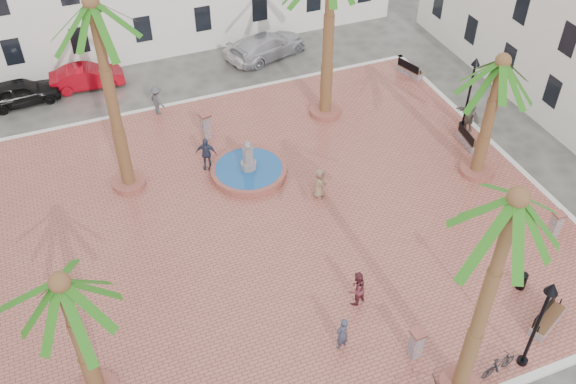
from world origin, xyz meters
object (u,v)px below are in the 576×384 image
at_px(palm_e, 499,78).
at_px(bicycle_b, 499,364).
at_px(cyclist_a, 342,333).
at_px(pedestrian_fountain_b, 206,153).
at_px(lamppost_s, 543,311).
at_px(litter_bin, 522,281).
at_px(palm_s, 511,222).
at_px(pedestrian_east, 469,115).
at_px(cyclist_b, 357,288).
at_px(bench_se, 547,320).
at_px(bench_ne, 410,71).
at_px(bollard_se, 416,344).
at_px(bollard_n, 206,126).
at_px(bollard_e, 556,224).
at_px(bench_e, 468,140).
at_px(car_silver, 268,46).
at_px(pedestrian_north, 157,100).
at_px(car_black, 20,92).
at_px(palm_sw, 66,300).
at_px(car_white, 260,47).
at_px(palm_nw, 95,24).
at_px(lamppost_e, 472,81).
at_px(car_red, 87,77).
at_px(fountain, 249,169).
at_px(pedestrian_fountain_a, 320,183).

xyz_separation_m(palm_e, bicycle_b, (-5.85, -9.91, -4.90)).
distance_m(cyclist_a, pedestrian_fountain_b, 12.20).
bearing_deg(lamppost_s, litter_bin, 54.22).
xyz_separation_m(palm_s, palm_e, (7.43, 9.91, -2.69)).
distance_m(palm_s, pedestrian_east, 17.48).
bearing_deg(cyclist_b, bicycle_b, 104.20).
xyz_separation_m(bench_se, bench_ne, (4.43, 18.18, -0.03)).
height_order(bench_ne, bollard_se, bollard_se).
xyz_separation_m(bollard_n, bollard_e, (12.12, -12.67, -0.08)).
xyz_separation_m(bench_e, bench_ne, (0.68, 7.22, 0.00)).
distance_m(bicycle_b, car_silver, 24.72).
bearing_deg(bollard_e, pedestrian_north, 131.27).
distance_m(bench_ne, car_black, 22.58).
distance_m(palm_sw, pedestrian_fountain_b, 13.52).
distance_m(bench_e, car_white, 14.59).
height_order(palm_nw, pedestrian_north, palm_nw).
distance_m(lamppost_e, bollard_e, 8.94).
bearing_deg(cyclist_a, litter_bin, 159.51).
distance_m(lamppost_e, car_red, 21.71).
distance_m(lamppost_e, cyclist_a, 16.19).
height_order(fountain, bicycle_b, fountain).
height_order(palm_sw, palm_s, palm_s).
xyz_separation_m(fountain, lamppost_s, (5.72, -13.94, 2.69)).
xyz_separation_m(bench_e, pedestrian_east, (0.69, 1.13, 0.65)).
bearing_deg(bicycle_b, bollard_se, 46.25).
distance_m(bicycle_b, car_black, 28.74).
bearing_deg(car_black, pedestrian_fountain_b, -143.66).
distance_m(palm_s, pedestrian_north, 22.80).
distance_m(pedestrian_east, car_black, 24.81).
xyz_separation_m(fountain, palm_e, (10.45, -4.02, 5.10)).
xyz_separation_m(bollard_e, car_white, (-6.51, 19.99, -0.19)).
bearing_deg(bollard_n, car_silver, 49.45).
bearing_deg(bench_se, bicycle_b, 175.01).
relative_size(palm_s, car_red, 2.20).
height_order(pedestrian_fountain_a, car_red, pedestrian_fountain_a).
bearing_deg(car_red, palm_nw, -174.21).
bearing_deg(fountain, pedestrian_fountain_b, 145.63).
bearing_deg(bollard_e, car_silver, 106.88).
distance_m(pedestrian_north, car_silver, 8.85).
height_order(fountain, pedestrian_north, fountain).
distance_m(fountain, lamppost_e, 12.33).
bearing_deg(bench_se, cyclist_b, 125.23).
bearing_deg(bench_e, car_red, 59.97).
distance_m(fountain, bench_e, 11.52).
relative_size(lamppost_e, bollard_e, 3.11).
bearing_deg(cyclist_b, car_black, -81.53).
height_order(bench_se, lamppost_e, lamppost_e).
height_order(bollard_n, cyclist_b, cyclist_b).
xyz_separation_m(bench_e, bollard_se, (-9.16, -10.29, 0.46)).
bearing_deg(bollard_n, pedestrian_fountain_a, -60.58).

